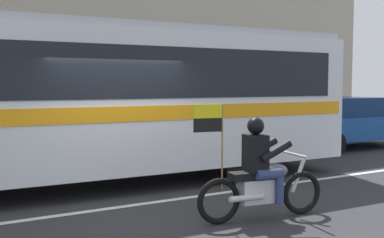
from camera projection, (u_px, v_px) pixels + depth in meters
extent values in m
plane|color=#2B2B2D|center=(118.00, 198.00, 8.44)|extent=(60.00, 60.00, 0.00)
cube|color=gray|center=(52.00, 156.00, 12.85)|extent=(28.00, 3.80, 0.15)
cube|color=silver|center=(131.00, 205.00, 7.92)|extent=(26.60, 0.14, 0.01)
cube|color=#384C60|center=(35.00, 40.00, 14.21)|extent=(25.76, 0.10, 1.40)
cube|color=silver|center=(73.00, 101.00, 9.12)|extent=(11.91, 2.92, 2.70)
cube|color=black|center=(72.00, 73.00, 9.08)|extent=(10.96, 2.93, 0.96)
cube|color=orange|center=(73.00, 111.00, 9.13)|extent=(11.67, 2.94, 0.28)
cube|color=#BABCC3|center=(71.00, 28.00, 9.01)|extent=(11.67, 2.78, 0.16)
cylinder|color=black|center=(243.00, 158.00, 9.81)|extent=(1.04, 0.30, 1.04)
torus|color=black|center=(302.00, 193.00, 7.39)|extent=(0.70, 0.19, 0.69)
torus|color=black|center=(219.00, 201.00, 6.86)|extent=(0.70, 0.19, 0.69)
cube|color=silver|center=(259.00, 190.00, 7.10)|extent=(0.67, 0.37, 0.36)
ellipsoid|color=#59565B|center=(273.00, 171.00, 7.17)|extent=(0.51, 0.35, 0.24)
cube|color=black|center=(248.00, 176.00, 7.01)|extent=(0.59, 0.34, 0.12)
cylinder|color=silver|center=(299.00, 174.00, 7.35)|extent=(0.28, 0.09, 0.58)
cylinder|color=silver|center=(295.00, 154.00, 7.29)|extent=(0.13, 0.64, 0.04)
cylinder|color=silver|center=(247.00, 198.00, 6.84)|extent=(0.56, 0.17, 0.09)
cube|color=black|center=(255.00, 153.00, 7.03)|extent=(0.33, 0.40, 0.56)
sphere|color=black|center=(256.00, 126.00, 7.00)|extent=(0.26, 0.26, 0.26)
cylinder|color=navy|center=(257.00, 170.00, 7.27)|extent=(0.44, 0.21, 0.15)
cylinder|color=navy|center=(267.00, 184.00, 7.36)|extent=(0.13, 0.13, 0.46)
cylinder|color=navy|center=(269.00, 174.00, 6.94)|extent=(0.44, 0.21, 0.15)
cylinder|color=navy|center=(280.00, 189.00, 7.02)|extent=(0.13, 0.13, 0.46)
cylinder|color=black|center=(262.00, 148.00, 7.30)|extent=(0.53, 0.18, 0.32)
cylinder|color=black|center=(276.00, 151.00, 6.93)|extent=(0.53, 0.18, 0.32)
cylinder|color=olive|center=(222.00, 147.00, 6.82)|extent=(0.02, 0.02, 1.25)
cube|color=yellow|center=(208.00, 111.00, 6.69)|extent=(0.44, 0.08, 0.20)
cube|color=black|center=(208.00, 125.00, 6.71)|extent=(0.44, 0.08, 0.20)
cube|color=#194793|center=(346.00, 127.00, 14.98)|extent=(4.42, 2.00, 0.72)
cube|color=navy|center=(341.00, 107.00, 14.82)|extent=(2.33, 1.69, 0.60)
cylinder|color=black|center=(336.00, 144.00, 13.60)|extent=(0.64, 0.22, 0.64)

